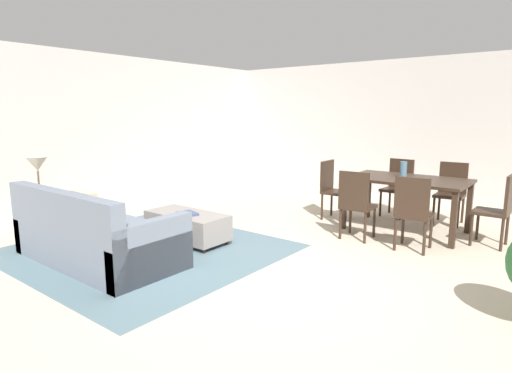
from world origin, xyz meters
The scene contains 17 objects.
ground_plane centered at (0.00, 0.00, 0.00)m, with size 10.80×10.80×0.00m, color beige.
wall_back centered at (0.00, 5.00, 1.35)m, with size 9.00×0.12×2.70m, color beige.
wall_left centered at (-4.50, 0.50, 1.35)m, with size 0.12×11.00×2.70m, color beige.
area_rug centered at (-1.67, -0.39, 0.00)m, with size 3.00×2.80×0.01m, color slate.
couch centered at (-1.80, -0.99, 0.29)m, with size 2.05×0.97×0.86m.
ottoman_table centered at (-1.54, 0.17, 0.22)m, with size 1.12×0.52×0.38m.
side_table centered at (-3.13, -0.95, 0.45)m, with size 0.40×0.40×0.57m.
table_lamp centered at (-3.13, -0.95, 0.99)m, with size 0.26×0.26×0.53m.
dining_table centered at (0.52, 2.42, 0.67)m, with size 1.60×0.98×0.76m.
dining_chair_near_left centered at (0.15, 1.59, 0.52)m, with size 0.42×0.42×0.92m.
dining_chair_near_right centered at (0.89, 1.57, 0.52)m, with size 0.43×0.43×0.92m.
dining_chair_far_left centered at (0.10, 3.28, 0.52)m, with size 0.43×0.43×0.92m.
dining_chair_far_right centered at (0.90, 3.31, 0.52)m, with size 0.42×0.42×0.92m.
dining_chair_head_east centered at (1.67, 2.41, 0.52)m, with size 0.41×0.41×0.92m.
dining_chair_head_west centered at (-0.64, 2.42, 0.52)m, with size 0.42×0.42×0.92m.
vase_centerpiece centered at (0.45, 2.46, 0.87)m, with size 0.09×0.09×0.22m, color slate.
book_on_ottoman centered at (-1.46, 0.10, 0.40)m, with size 0.26×0.20×0.03m, color #3F4C72.
Camera 1 is at (2.45, -3.46, 1.66)m, focal length 29.57 mm.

